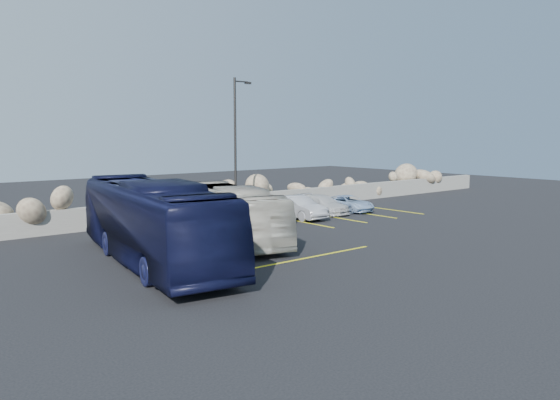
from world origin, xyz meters
TOP-DOWN VIEW (x-y plane):
  - ground at (0.00, 0.00)m, footprint 90.00×90.00m
  - seawall at (0.00, 12.00)m, footprint 60.00×0.40m
  - riprap_pile at (0.00, 13.20)m, footprint 54.00×2.80m
  - parking_lines at (4.64, 5.57)m, footprint 18.16×9.36m
  - lamppost at (2.56, 9.50)m, footprint 1.14×0.18m
  - vintage_bus at (-0.67, 5.05)m, footprint 4.52×9.35m
  - tour_coach at (-5.62, 3.30)m, footprint 4.37×11.75m
  - car_a at (4.07, 8.64)m, footprint 1.92×4.11m
  - car_b at (5.97, 8.17)m, footprint 1.48×4.03m
  - car_c at (8.50, 8.72)m, footprint 1.71×3.95m
  - car_d at (10.53, 8.40)m, footprint 1.95×3.75m

SIDE VIEW (x-z plane):
  - ground at x=0.00m, z-range 0.00..0.00m
  - parking_lines at x=4.64m, z-range 0.00..0.01m
  - car_d at x=10.53m, z-range 0.00..1.01m
  - car_c at x=8.50m, z-range 0.00..1.13m
  - seawall at x=0.00m, z-range 0.00..1.20m
  - car_b at x=5.97m, z-range 0.00..1.32m
  - car_a at x=4.07m, z-range 0.00..1.36m
  - vintage_bus at x=-0.67m, z-range 0.00..2.54m
  - riprap_pile at x=0.00m, z-range 0.00..2.60m
  - tour_coach at x=-5.62m, z-range 0.00..3.20m
  - lamppost at x=2.56m, z-range 0.30..8.30m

